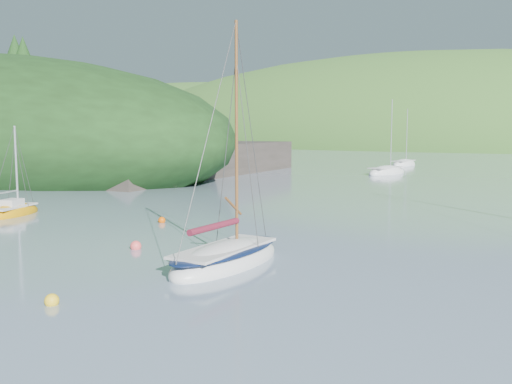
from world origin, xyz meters
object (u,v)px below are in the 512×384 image
Objects in this scene: distant_sloop_a at (387,173)px; distant_sloop_c at (404,165)px; sailboat_yellow at (13,212)px; daysailer_white at (226,259)px.

distant_sloop_a is 16.52m from distant_sloop_c.
sailboat_yellow is 58.74m from distant_sloop_c.
daysailer_white is 1.13× the size of distant_sloop_c.
daysailer_white reaches higher than sailboat_yellow.
distant_sloop_c is (0.72, 58.73, -0.00)m from sailboat_yellow.
daysailer_white is at bearing -72.65° from distant_sloop_c.
daysailer_white is 18.37m from sailboat_yellow.
distant_sloop_a is at bearing 99.88° from daysailer_white.
distant_sloop_c is (-4.36, 15.94, -0.01)m from distant_sloop_a.
daysailer_white is at bearing -65.02° from distant_sloop_a.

